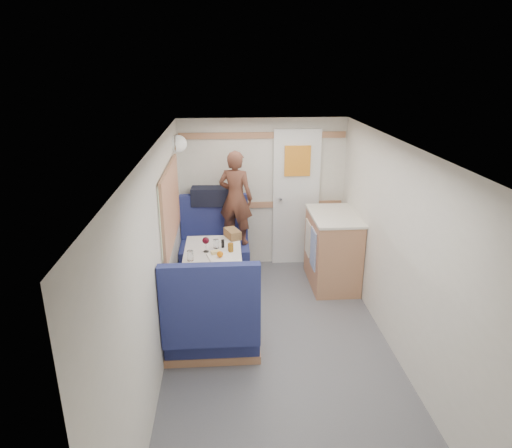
{
  "coord_description": "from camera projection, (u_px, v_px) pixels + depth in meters",
  "views": [
    {
      "loc": [
        -0.5,
        -3.62,
        2.67
      ],
      "look_at": [
        -0.18,
        0.9,
        1.05
      ],
      "focal_mm": 32.0,
      "sensor_mm": 36.0,
      "label": 1
    }
  ],
  "objects": [
    {
      "name": "dinette_table",
      "position": [
        213.0,
        263.0,
        5.04
      ],
      "size": [
        0.62,
        0.92,
        0.72
      ],
      "color": "white",
      "rests_on": "floor"
    },
    {
      "name": "galley_counter",
      "position": [
        332.0,
        249.0,
        5.68
      ],
      "size": [
        0.57,
        0.92,
        0.92
      ],
      "color": "#AF6F4F",
      "rests_on": "floor"
    },
    {
      "name": "ledge",
      "position": [
        214.0,
        206.0,
        5.98
      ],
      "size": [
        0.9,
        0.14,
        0.04
      ],
      "primitive_type": "cube",
      "color": "#AF6F4F",
      "rests_on": "bench_far"
    },
    {
      "name": "dome_light",
      "position": [
        178.0,
        144.0,
        5.41
      ],
      "size": [
        0.2,
        0.2,
        0.2
      ],
      "primitive_type": "sphere",
      "color": "white",
      "rests_on": "wall_left"
    },
    {
      "name": "bench_near",
      "position": [
        212.0,
        327.0,
        4.31
      ],
      "size": [
        0.9,
        0.59,
        1.05
      ],
      "color": "navy",
      "rests_on": "floor"
    },
    {
      "name": "bread_loaf",
      "position": [
        232.0,
        234.0,
        5.33
      ],
      "size": [
        0.21,
        0.27,
        0.1
      ],
      "primitive_type": "cube",
      "rotation": [
        0.0,
        0.0,
        0.38
      ],
      "color": "brown",
      "rests_on": "dinette_table"
    },
    {
      "name": "wall_back",
      "position": [
        262.0,
        194.0,
        6.11
      ],
      "size": [
        2.2,
        0.02,
        2.0
      ],
      "primitive_type": "cube",
      "color": "silver",
      "rests_on": "floor"
    },
    {
      "name": "duffel_bag",
      "position": [
        210.0,
        196.0,
        5.93
      ],
      "size": [
        0.5,
        0.26,
        0.23
      ],
      "primitive_type": "cube",
      "rotation": [
        0.0,
        0.0,
        -0.06
      ],
      "color": "black",
      "rests_on": "ledge"
    },
    {
      "name": "oak_trim_high",
      "position": [
        263.0,
        135.0,
        5.83
      ],
      "size": [
        2.15,
        0.02,
        0.08
      ],
      "primitive_type": "cube",
      "color": "#AF6F4F",
      "rests_on": "wall_back"
    },
    {
      "name": "tumbler_right",
      "position": [
        216.0,
        244.0,
        5.04
      ],
      "size": [
        0.06,
        0.06,
        0.1
      ],
      "primitive_type": "cylinder",
      "color": "silver",
      "rests_on": "dinette_table"
    },
    {
      "name": "oak_trim_low",
      "position": [
        263.0,
        205.0,
        6.14
      ],
      "size": [
        2.15,
        0.02,
        0.08
      ],
      "primitive_type": "cube",
      "color": "#AF6F4F",
      "rests_on": "wall_back"
    },
    {
      "name": "wall_right",
      "position": [
        406.0,
        260.0,
        4.07
      ],
      "size": [
        0.02,
        4.5,
        2.0
      ],
      "primitive_type": "cube",
      "color": "silver",
      "rests_on": "floor"
    },
    {
      "name": "person",
      "position": [
        236.0,
        198.0,
        5.72
      ],
      "size": [
        0.51,
        0.42,
        1.21
      ],
      "primitive_type": "imported",
      "rotation": [
        0.0,
        0.0,
        2.78
      ],
      "color": "brown",
      "rests_on": "bench_far"
    },
    {
      "name": "tray",
      "position": [
        221.0,
        258.0,
        4.77
      ],
      "size": [
        0.31,
        0.36,
        0.02
      ],
      "primitive_type": "cube",
      "rotation": [
        0.0,
        0.0,
        0.25
      ],
      "color": "white",
      "rests_on": "dinette_table"
    },
    {
      "name": "beer_glass",
      "position": [
        231.0,
        247.0,
        4.95
      ],
      "size": [
        0.06,
        0.06,
        0.1
      ],
      "primitive_type": "cylinder",
      "color": "#885613",
      "rests_on": "dinette_table"
    },
    {
      "name": "tumbler_left",
      "position": [
        190.0,
        256.0,
        4.72
      ],
      "size": [
        0.07,
        0.07,
        0.11
      ],
      "primitive_type": "cylinder",
      "color": "white",
      "rests_on": "dinette_table"
    },
    {
      "name": "cheese_block",
      "position": [
        215.0,
        252.0,
        4.86
      ],
      "size": [
        0.11,
        0.09,
        0.03
      ],
      "primitive_type": "cube",
      "rotation": [
        0.0,
        0.0,
        0.37
      ],
      "color": "#EBE388",
      "rests_on": "tray"
    },
    {
      "name": "wine_glass",
      "position": [
        206.0,
        241.0,
        4.92
      ],
      "size": [
        0.08,
        0.08,
        0.17
      ],
      "color": "white",
      "rests_on": "dinette_table"
    },
    {
      "name": "wall_left",
      "position": [
        157.0,
        267.0,
        3.92
      ],
      "size": [
        0.02,
        4.5,
        2.0
      ],
      "primitive_type": "cube",
      "color": "silver",
      "rests_on": "floor"
    },
    {
      "name": "rear_door",
      "position": [
        296.0,
        196.0,
        6.12
      ],
      "size": [
        0.62,
        0.12,
        1.86
      ],
      "color": "white",
      "rests_on": "wall_back"
    },
    {
      "name": "orange_fruit",
      "position": [
        220.0,
        254.0,
        4.76
      ],
      "size": [
        0.07,
        0.07,
        0.07
      ],
      "primitive_type": "sphere",
      "color": "orange",
      "rests_on": "tray"
    },
    {
      "name": "pepper_grinder",
      "position": [
        223.0,
        244.0,
        5.05
      ],
      "size": [
        0.04,
        0.04,
        0.09
      ],
      "primitive_type": "cylinder",
      "color": "black",
      "rests_on": "dinette_table"
    },
    {
      "name": "side_window",
      "position": [
        170.0,
        205.0,
        4.78
      ],
      "size": [
        0.04,
        1.3,
        0.72
      ],
      "primitive_type": "cube",
      "color": "#A8B59A",
      "rests_on": "wall_left"
    },
    {
      "name": "bench_far",
      "position": [
        215.0,
        254.0,
        5.94
      ],
      "size": [
        0.9,
        0.59,
        1.05
      ],
      "color": "navy",
      "rests_on": "floor"
    },
    {
      "name": "floor",
      "position": [
        282.0,
        360.0,
        4.33
      ],
      "size": [
        4.5,
        4.5,
        0.0
      ],
      "primitive_type": "plane",
      "color": "#515156",
      "rests_on": "ground"
    },
    {
      "name": "ceiling",
      "position": [
        286.0,
        150.0,
        3.66
      ],
      "size": [
        4.5,
        4.5,
        0.0
      ],
      "primitive_type": "plane",
      "rotation": [
        3.14,
        0.0,
        0.0
      ],
      "color": "silver",
      "rests_on": "wall_back"
    }
  ]
}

